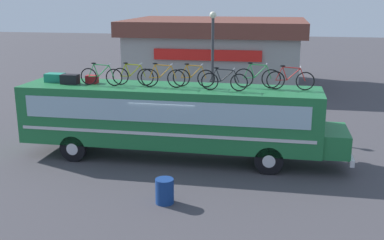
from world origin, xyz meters
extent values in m
plane|color=#423F44|center=(0.00, 0.00, 0.00)|extent=(120.00, 120.00, 0.00)
cube|color=#1E6B38|center=(0.00, 0.00, 1.78)|extent=(11.64, 2.36, 2.24)
cube|color=#1E6B38|center=(6.31, 0.00, 1.09)|extent=(0.97, 2.17, 0.86)
cube|color=#99B7C6|center=(0.00, -1.19, 2.20)|extent=(10.71, 0.04, 0.82)
cube|color=#99B7C6|center=(0.00, 1.19, 2.20)|extent=(10.71, 0.04, 0.82)
cube|color=silver|center=(0.00, -1.20, 1.34)|extent=(11.18, 0.03, 0.12)
cube|color=silver|center=(0.00, 1.20, 1.34)|extent=(11.18, 0.03, 0.12)
cube|color=silver|center=(6.85, 0.00, 0.58)|extent=(0.16, 2.24, 0.24)
cylinder|color=black|center=(3.96, -1.04, 0.52)|extent=(1.04, 0.28, 1.04)
cylinder|color=silver|center=(3.96, -1.04, 0.52)|extent=(0.47, 0.30, 0.47)
cylinder|color=black|center=(3.96, 1.04, 0.52)|extent=(1.04, 0.28, 1.04)
cylinder|color=silver|center=(3.96, 1.04, 0.52)|extent=(0.47, 0.30, 0.47)
cylinder|color=black|center=(-3.61, -1.04, 0.52)|extent=(1.04, 0.28, 1.04)
cylinder|color=silver|center=(-3.61, -1.04, 0.52)|extent=(0.47, 0.30, 0.47)
cylinder|color=black|center=(-3.61, 1.04, 0.52)|extent=(1.04, 0.28, 1.04)
cylinder|color=silver|center=(-3.61, 1.04, 0.52)|extent=(0.47, 0.30, 0.47)
cube|color=#1E7F66|center=(-4.81, 0.22, 3.07)|extent=(0.73, 0.50, 0.34)
cube|color=black|center=(-4.00, -0.12, 3.09)|extent=(0.70, 0.38, 0.38)
cube|color=maroon|center=(-3.20, 0.18, 3.06)|extent=(0.45, 0.34, 0.32)
torus|color=black|center=(-3.16, -0.21, 3.24)|extent=(0.67, 0.04, 0.67)
torus|color=black|center=(-2.12, -0.21, 3.24)|extent=(0.67, 0.04, 0.67)
cylinder|color=green|center=(-2.85, -0.21, 3.49)|extent=(0.20, 0.04, 0.48)
cylinder|color=green|center=(-2.54, -0.21, 3.48)|extent=(0.48, 0.04, 0.46)
cylinder|color=green|center=(-2.62, -0.21, 3.71)|extent=(0.63, 0.04, 0.07)
cylinder|color=green|center=(-2.96, -0.21, 3.25)|extent=(0.40, 0.03, 0.05)
cylinder|color=green|center=(-3.05, -0.21, 3.48)|extent=(0.26, 0.03, 0.50)
cylinder|color=green|center=(-2.21, -0.21, 3.47)|extent=(0.22, 0.03, 0.47)
cylinder|color=silver|center=(-2.31, -0.21, 3.74)|extent=(0.03, 0.44, 0.03)
ellipsoid|color=black|center=(-2.93, -0.21, 3.77)|extent=(0.20, 0.08, 0.06)
torus|color=black|center=(-1.95, 0.07, 3.24)|extent=(0.67, 0.04, 0.67)
torus|color=black|center=(-0.94, 0.07, 3.24)|extent=(0.67, 0.04, 0.67)
cylinder|color=#B2B20C|center=(-1.65, 0.07, 3.49)|extent=(0.20, 0.04, 0.48)
cylinder|color=#B2B20C|center=(-1.34, 0.07, 3.48)|extent=(0.47, 0.04, 0.46)
cylinder|color=#B2B20C|center=(-1.43, 0.07, 3.71)|extent=(0.61, 0.04, 0.07)
cylinder|color=#B2B20C|center=(-1.76, 0.07, 3.25)|extent=(0.39, 0.03, 0.05)
cylinder|color=#B2B20C|center=(-1.84, 0.07, 3.48)|extent=(0.25, 0.03, 0.50)
cylinder|color=#B2B20C|center=(-1.03, 0.07, 3.47)|extent=(0.21, 0.03, 0.47)
cylinder|color=silver|center=(-1.12, 0.07, 3.74)|extent=(0.03, 0.44, 0.03)
ellipsoid|color=black|center=(-1.73, 0.07, 3.77)|extent=(0.20, 0.08, 0.06)
torus|color=black|center=(-0.71, -0.14, 3.25)|extent=(0.71, 0.04, 0.71)
torus|color=black|center=(0.34, -0.14, 3.25)|extent=(0.71, 0.04, 0.71)
cylinder|color=orange|center=(-0.40, -0.14, 3.52)|extent=(0.20, 0.04, 0.51)
cylinder|color=orange|center=(-0.08, -0.14, 3.50)|extent=(0.49, 0.04, 0.49)
cylinder|color=orange|center=(-0.17, -0.14, 3.75)|extent=(0.63, 0.04, 0.07)
cylinder|color=orange|center=(-0.51, -0.14, 3.26)|extent=(0.40, 0.03, 0.05)
cylinder|color=orange|center=(-0.60, -0.14, 3.51)|extent=(0.26, 0.03, 0.53)
cylinder|color=orange|center=(0.24, -0.14, 3.49)|extent=(0.22, 0.03, 0.49)
cylinder|color=silver|center=(0.15, -0.14, 3.79)|extent=(0.03, 0.44, 0.03)
ellipsoid|color=black|center=(-0.48, -0.14, 3.81)|extent=(0.20, 0.08, 0.06)
torus|color=black|center=(0.47, 0.16, 3.24)|extent=(0.68, 0.04, 0.68)
torus|color=black|center=(1.44, 0.16, 3.24)|extent=(0.68, 0.04, 0.68)
cylinder|color=orange|center=(0.76, 0.16, 3.50)|extent=(0.19, 0.04, 0.49)
cylinder|color=orange|center=(1.05, 0.16, 3.49)|extent=(0.45, 0.04, 0.47)
cylinder|color=orange|center=(0.97, 0.16, 3.72)|extent=(0.58, 0.04, 0.07)
cylinder|color=orange|center=(0.66, 0.16, 3.25)|extent=(0.37, 0.03, 0.05)
cylinder|color=orange|center=(0.58, 0.16, 3.49)|extent=(0.24, 0.03, 0.51)
cylinder|color=orange|center=(1.35, 0.16, 3.48)|extent=(0.20, 0.03, 0.48)
cylinder|color=silver|center=(1.26, 0.16, 3.76)|extent=(0.03, 0.44, 0.03)
ellipsoid|color=black|center=(0.68, 0.16, 3.78)|extent=(0.20, 0.08, 0.06)
torus|color=black|center=(1.66, -0.36, 3.23)|extent=(0.65, 0.04, 0.65)
torus|color=black|center=(2.74, -0.36, 3.23)|extent=(0.65, 0.04, 0.65)
cylinder|color=black|center=(1.99, -0.36, 3.47)|extent=(0.21, 0.04, 0.47)
cylinder|color=black|center=(2.31, -0.36, 3.46)|extent=(0.50, 0.04, 0.45)
cylinder|color=black|center=(2.22, -0.36, 3.69)|extent=(0.65, 0.04, 0.07)
cylinder|color=black|center=(1.87, -0.36, 3.24)|extent=(0.41, 0.03, 0.05)
cylinder|color=black|center=(1.78, -0.36, 3.46)|extent=(0.26, 0.03, 0.49)
cylinder|color=black|center=(2.65, -0.36, 3.45)|extent=(0.22, 0.03, 0.46)
cylinder|color=silver|center=(2.55, -0.36, 3.72)|extent=(0.03, 0.44, 0.03)
ellipsoid|color=black|center=(1.90, -0.36, 3.74)|extent=(0.20, 0.08, 0.06)
torus|color=black|center=(2.86, 0.41, 3.27)|extent=(0.73, 0.04, 0.73)
torus|color=black|center=(3.89, 0.41, 3.27)|extent=(0.73, 0.04, 0.73)
cylinder|color=green|center=(3.17, 0.41, 3.54)|extent=(0.20, 0.04, 0.52)
cylinder|color=green|center=(3.48, 0.41, 3.53)|extent=(0.48, 0.04, 0.50)
cylinder|color=green|center=(3.39, 0.41, 3.78)|extent=(0.62, 0.04, 0.07)
cylinder|color=green|center=(3.05, 0.41, 3.28)|extent=(0.39, 0.03, 0.05)
cylinder|color=green|center=(2.97, 0.41, 3.53)|extent=(0.25, 0.03, 0.54)
cylinder|color=green|center=(3.79, 0.41, 3.52)|extent=(0.22, 0.03, 0.51)
cylinder|color=silver|center=(3.70, 0.41, 3.82)|extent=(0.03, 0.44, 0.03)
ellipsoid|color=black|center=(3.08, 0.41, 3.84)|extent=(0.20, 0.08, 0.06)
torus|color=black|center=(4.06, 0.25, 3.25)|extent=(0.69, 0.04, 0.69)
torus|color=black|center=(5.14, 0.25, 3.25)|extent=(0.69, 0.04, 0.69)
cylinder|color=red|center=(4.38, 0.25, 3.51)|extent=(0.21, 0.04, 0.49)
cylinder|color=red|center=(4.70, 0.25, 3.49)|extent=(0.50, 0.04, 0.47)
cylinder|color=red|center=(4.62, 0.25, 3.73)|extent=(0.65, 0.04, 0.07)
cylinder|color=red|center=(4.26, 0.25, 3.26)|extent=(0.41, 0.03, 0.05)
cylinder|color=red|center=(4.17, 0.25, 3.50)|extent=(0.26, 0.03, 0.51)
cylinder|color=red|center=(5.04, 0.25, 3.48)|extent=(0.22, 0.03, 0.48)
cylinder|color=silver|center=(4.94, 0.25, 3.77)|extent=(0.03, 0.44, 0.03)
ellipsoid|color=black|center=(4.29, 0.25, 3.79)|extent=(0.20, 0.08, 0.06)
cube|color=#9E9E99|center=(-0.37, 16.59, 1.83)|extent=(11.59, 8.60, 3.66)
cube|color=brown|center=(-0.37, 16.59, 4.16)|extent=(12.52, 9.29, 1.00)
cube|color=red|center=(-0.37, 12.20, 2.64)|extent=(6.96, 0.16, 0.70)
cylinder|color=navy|center=(0.82, -4.14, 0.40)|extent=(0.58, 0.58, 0.80)
cylinder|color=#38383D|center=(0.97, 5.21, 2.66)|extent=(0.14, 0.14, 5.32)
sphere|color=#F2EDCC|center=(0.97, 5.21, 5.41)|extent=(0.33, 0.33, 0.33)
camera|label=1|loc=(4.13, -17.26, 6.31)|focal=43.67mm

